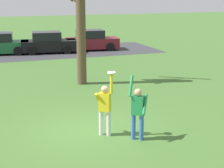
{
  "coord_description": "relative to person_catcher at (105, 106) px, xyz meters",
  "views": [
    {
      "loc": [
        -3.24,
        -11.03,
        4.51
      ],
      "look_at": [
        0.74,
        -0.07,
        1.56
      ],
      "focal_mm": 58.59,
      "sensor_mm": 36.0,
      "label": 1
    }
  ],
  "objects": [
    {
      "name": "frisbee_disc",
      "position": [
        0.17,
        -0.14,
        1.11
      ],
      "size": [
        0.26,
        0.26,
        0.02
      ],
      "primitive_type": "cylinder",
      "color": "white",
      "rests_on": "person_catcher"
    },
    {
      "name": "bare_tree_tall",
      "position": [
        1.14,
        6.88,
        2.36
      ],
      "size": [
        1.74,
        1.73,
        6.46
      ],
      "color": "brown",
      "rests_on": "ground_plane"
    },
    {
      "name": "parking_strip",
      "position": [
        -0.14,
        17.2,
        -0.98
      ],
      "size": [
        19.94,
        6.4,
        0.01
      ],
      "primitive_type": "cube",
      "color": "#38383D",
      "rests_on": "ground_plane"
    },
    {
      "name": "person_defender",
      "position": [
        0.84,
        -0.68,
        -0.0
      ],
      "size": [
        0.65,
        0.64,
        2.05
      ],
      "rotation": [
        0.0,
        0.0,
        2.46
      ],
      "color": "#3366B7",
      "rests_on": "ground_plane"
    },
    {
      "name": "person_catcher",
      "position": [
        0.0,
        0.0,
        0.0
      ],
      "size": [
        0.57,
        0.55,
        2.08
      ],
      "rotation": [
        0.0,
        0.0,
        -0.68
      ],
      "color": "silver",
      "rests_on": "ground_plane"
    },
    {
      "name": "parked_car_green",
      "position": [
        -2.2,
        17.55,
        -0.25
      ],
      "size": [
        4.29,
        2.43,
        1.59
      ],
      "rotation": [
        0.0,
        0.0,
        -0.13
      ],
      "color": "#1E6633",
      "rests_on": "ground_plane"
    },
    {
      "name": "parked_car_maroon",
      "position": [
        4.76,
        17.19,
        -0.25
      ],
      "size": [
        4.29,
        2.43,
        1.59
      ],
      "rotation": [
        0.0,
        0.0,
        -0.13
      ],
      "color": "maroon",
      "rests_on": "ground_plane"
    },
    {
      "name": "ground_plane",
      "position": [
        -0.32,
        0.55,
        -0.98
      ],
      "size": [
        120.0,
        120.0,
        0.0
      ],
      "primitive_type": "plane",
      "color": "#426B2D"
    },
    {
      "name": "parked_car_black",
      "position": [
        1.29,
        17.0,
        -0.25
      ],
      "size": [
        4.29,
        2.43,
        1.59
      ],
      "rotation": [
        0.0,
        0.0,
        -0.13
      ],
      "color": "black",
      "rests_on": "ground_plane"
    }
  ]
}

